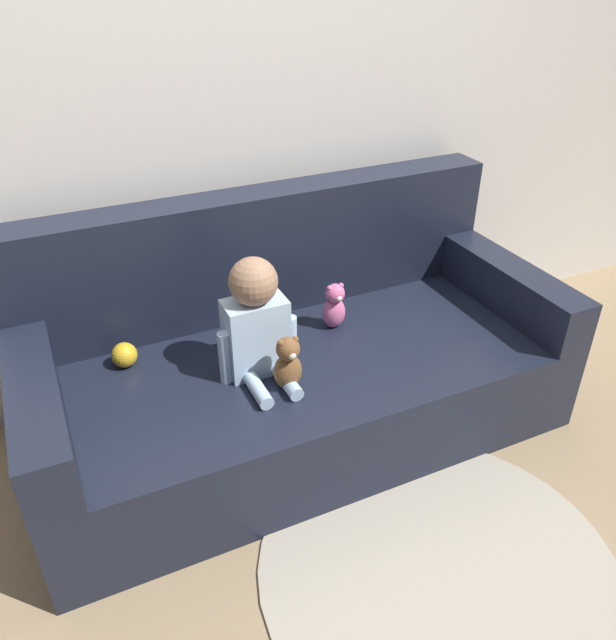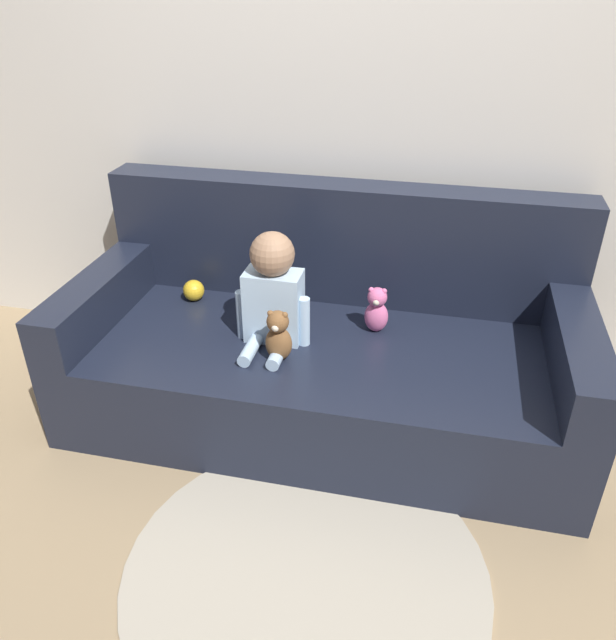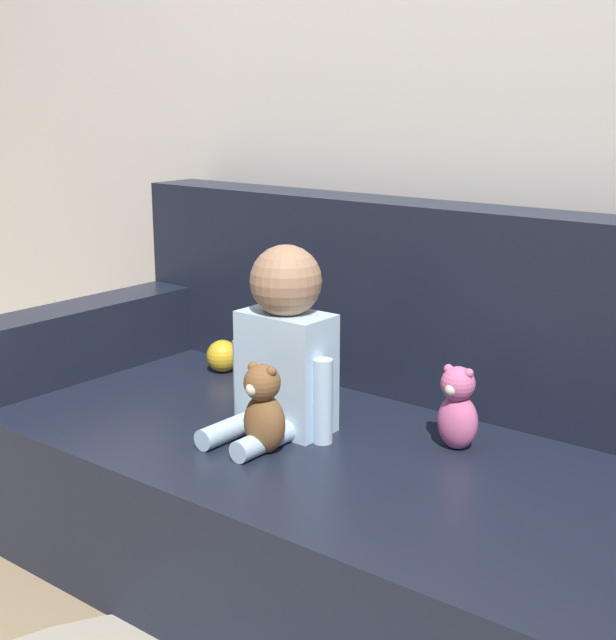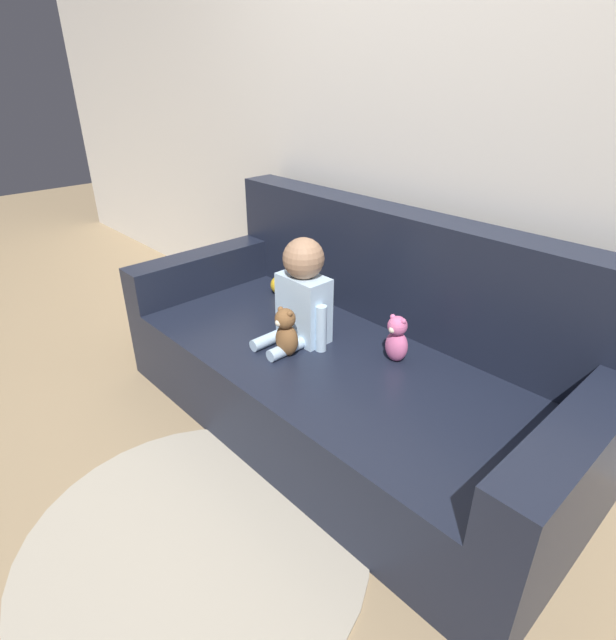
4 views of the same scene
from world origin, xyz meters
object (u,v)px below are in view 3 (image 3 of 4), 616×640
at_px(person_baby, 283,347).
at_px(toy_ball, 223,356).
at_px(teddy_bear_brown, 264,409).
at_px(couch, 376,464).
at_px(plush_toy_side, 458,408).

distance_m(person_baby, toy_ball, 0.54).
relative_size(person_baby, teddy_bear_brown, 2.14).
height_order(couch, teddy_bear_brown, couch).
bearing_deg(teddy_bear_brown, toy_ball, 142.51).
xyz_separation_m(couch, toy_ball, (-0.64, 0.12, 0.13)).
bearing_deg(plush_toy_side, toy_ball, 173.94).
height_order(teddy_bear_brown, plush_toy_side, teddy_bear_brown).
bearing_deg(teddy_bear_brown, person_baby, 112.63).
xyz_separation_m(teddy_bear_brown, toy_ball, (-0.51, 0.39, -0.06)).
relative_size(couch, teddy_bear_brown, 9.65).
distance_m(person_baby, teddy_bear_brown, 0.19).
height_order(couch, plush_toy_side, couch).
relative_size(teddy_bear_brown, toy_ball, 2.24).
distance_m(plush_toy_side, toy_ball, 0.85).
relative_size(teddy_bear_brown, plush_toy_side, 1.06).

